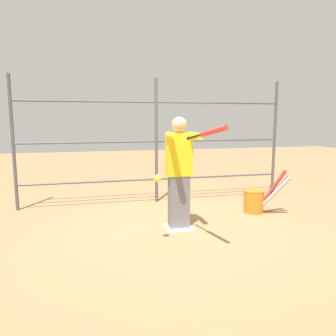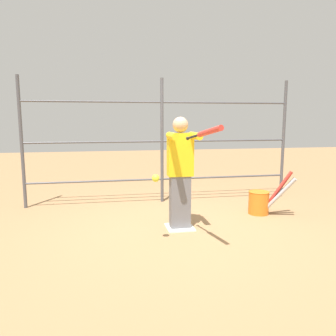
{
  "view_description": "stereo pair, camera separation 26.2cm",
  "coord_description": "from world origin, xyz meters",
  "px_view_note": "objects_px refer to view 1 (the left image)",
  "views": [
    {
      "loc": [
        1.29,
        4.53,
        1.62
      ],
      "look_at": [
        0.22,
        0.24,
        0.95
      ],
      "focal_mm": 35.0,
      "sensor_mm": 36.0,
      "label": 1
    },
    {
      "loc": [
        1.03,
        4.58,
        1.62
      ],
      "look_at": [
        0.22,
        0.24,
        0.95
      ],
      "focal_mm": 35.0,
      "sensor_mm": 36.0,
      "label": 2
    }
  ],
  "objects_px": {
    "batter": "(179,169)",
    "softball_in_flight": "(158,178)",
    "bat_bucket": "(257,200)",
    "baseball_bat_swinging": "(210,132)"
  },
  "relations": [
    {
      "from": "batter",
      "to": "softball_in_flight",
      "type": "bearing_deg",
      "value": 52.18
    },
    {
      "from": "batter",
      "to": "bat_bucket",
      "type": "height_order",
      "value": "batter"
    },
    {
      "from": "bat_bucket",
      "to": "baseball_bat_swinging",
      "type": "bearing_deg",
      "value": 44.53
    },
    {
      "from": "batter",
      "to": "bat_bucket",
      "type": "bearing_deg",
      "value": -163.13
    },
    {
      "from": "softball_in_flight",
      "to": "bat_bucket",
      "type": "distance_m",
      "value": 2.32
    },
    {
      "from": "batter",
      "to": "baseball_bat_swinging",
      "type": "distance_m",
      "value": 1.11
    },
    {
      "from": "baseball_bat_swinging",
      "to": "softball_in_flight",
      "type": "height_order",
      "value": "baseball_bat_swinging"
    },
    {
      "from": "batter",
      "to": "softball_in_flight",
      "type": "xyz_separation_m",
      "value": [
        0.45,
        0.58,
        -0.01
      ]
    },
    {
      "from": "batter",
      "to": "softball_in_flight",
      "type": "distance_m",
      "value": 0.73
    },
    {
      "from": "baseball_bat_swinging",
      "to": "softball_in_flight",
      "type": "relative_size",
      "value": 9.26
    }
  ]
}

